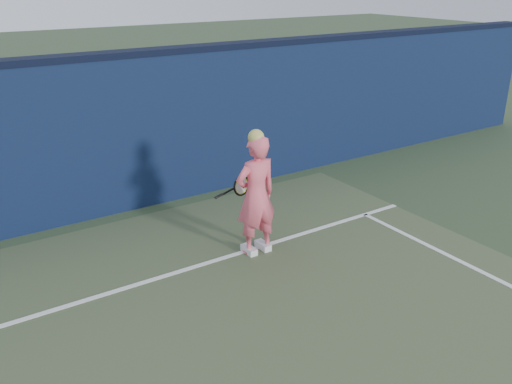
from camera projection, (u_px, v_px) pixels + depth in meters
backstop_wall at (14, 153)px, 8.00m from camera, size 24.00×0.40×2.50m
player at (256, 195)px, 7.47m from camera, size 0.63×0.42×1.81m
racket at (240, 187)px, 7.81m from camera, size 0.58×0.13×0.31m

